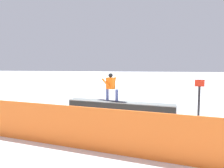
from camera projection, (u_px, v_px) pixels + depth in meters
ground_plane at (119, 113)px, 10.33m from camera, size 120.00×120.00×0.00m
grind_box at (119, 108)px, 10.30m from camera, size 5.34×1.59×0.55m
snowboarder at (111, 86)px, 10.38m from camera, size 1.57×0.90×1.38m
safety_fence at (95, 129)px, 5.72m from camera, size 12.67×2.39×1.19m
trail_marker at (199, 98)px, 9.13m from camera, size 0.40×0.10×1.70m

